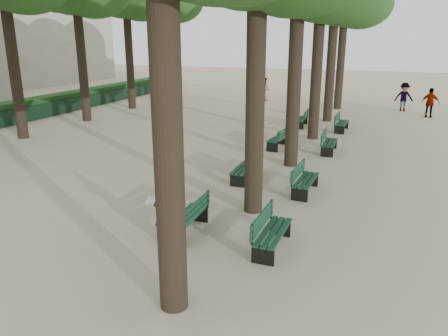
% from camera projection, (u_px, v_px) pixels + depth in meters
% --- Properties ---
extents(ground, '(120.00, 120.00, 0.00)m').
position_uv_depth(ground, '(157.00, 247.00, 10.51)').
color(ground, '#C2B593').
rests_on(ground, ground).
extents(bench_left_0, '(0.63, 1.82, 0.92)m').
position_uv_depth(bench_left_0, '(187.00, 223.00, 11.16)').
color(bench_left_0, black).
rests_on(bench_left_0, ground).
extents(bench_left_1, '(0.62, 1.81, 0.92)m').
position_uv_depth(bench_left_1, '(244.00, 173.00, 15.32)').
color(bench_left_1, black).
rests_on(bench_left_1, ground).
extents(bench_left_2, '(0.74, 1.85, 0.92)m').
position_uv_depth(bench_left_2, '(278.00, 142.00, 19.71)').
color(bench_left_2, black).
rests_on(bench_left_2, ground).
extents(bench_left_3, '(0.66, 1.83, 0.92)m').
position_uv_depth(bench_left_3, '(301.00, 122.00, 24.38)').
color(bench_left_3, black).
rests_on(bench_left_3, ground).
extents(bench_right_0, '(0.59, 1.80, 0.92)m').
position_uv_depth(bench_right_0, '(272.00, 239.00, 10.32)').
color(bench_right_0, black).
rests_on(bench_right_0, ground).
extents(bench_right_1, '(0.64, 1.82, 0.92)m').
position_uv_depth(bench_right_1, '(305.00, 185.00, 14.02)').
color(bench_right_1, black).
rests_on(bench_right_1, ground).
extents(bench_right_2, '(0.62, 1.81, 0.92)m').
position_uv_depth(bench_right_2, '(329.00, 146.00, 18.95)').
color(bench_right_2, black).
rests_on(bench_right_2, ground).
extents(bench_right_3, '(0.63, 1.82, 0.92)m').
position_uv_depth(bench_right_3, '(342.00, 126.00, 23.22)').
color(bench_right_3, black).
rests_on(bench_right_3, ground).
extents(man_with_map, '(0.68, 0.70, 1.59)m').
position_uv_depth(man_with_map, '(163.00, 211.00, 10.55)').
color(man_with_map, black).
rests_on(man_with_map, ground).
extents(pedestrian_b, '(1.27, 0.60, 1.89)m').
position_uv_depth(pedestrian_b, '(404.00, 97.00, 29.29)').
color(pedestrian_b, '#262628').
rests_on(pedestrian_b, ground).
extents(pedestrian_c, '(1.12, 0.56, 1.82)m').
position_uv_depth(pedestrian_c, '(430.00, 103.00, 26.92)').
color(pedestrian_c, '#262628').
rests_on(pedestrian_c, ground).
extents(pedestrian_a, '(0.90, 0.82, 1.78)m').
position_uv_depth(pedestrian_a, '(264.00, 89.00, 34.23)').
color(pedestrian_a, '#262628').
rests_on(pedestrian_a, ground).
extents(pedestrian_d, '(0.80, 0.71, 1.56)m').
position_uv_depth(pedestrian_d, '(331.00, 94.00, 32.27)').
color(pedestrian_d, '#262628').
rests_on(pedestrian_d, ground).
extents(fence, '(0.08, 42.00, 0.90)m').
position_uv_depth(fence, '(22.00, 115.00, 25.32)').
color(fence, black).
rests_on(fence, ground).
extents(hedge, '(1.20, 42.00, 1.20)m').
position_uv_depth(hedge, '(12.00, 112.00, 25.51)').
color(hedge, '#143C14').
rests_on(hedge, ground).
extents(building_far, '(12.00, 16.00, 7.00)m').
position_uv_depth(building_far, '(24.00, 49.00, 47.56)').
color(building_far, '#B7B2A3').
rests_on(building_far, ground).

